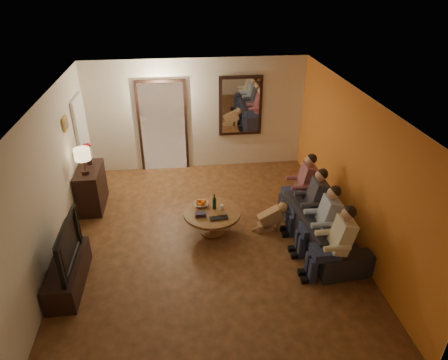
{
  "coord_description": "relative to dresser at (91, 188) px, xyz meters",
  "views": [
    {
      "loc": [
        -0.43,
        -5.79,
        4.42
      ],
      "look_at": [
        0.3,
        0.3,
        1.05
      ],
      "focal_mm": 32.0,
      "sensor_mm": 36.0,
      "label": 1
    }
  ],
  "objects": [
    {
      "name": "mirror_frame",
      "position": [
        3.25,
        1.55,
        1.07
      ],
      "size": [
        1.0,
        0.05,
        1.4
      ],
      "primitive_type": "cube",
      "color": "black",
      "rests_on": "back_wall"
    },
    {
      "name": "mirror_glass",
      "position": [
        3.25,
        1.52,
        1.07
      ],
      "size": [
        0.86,
        0.02,
        1.26
      ],
      "primitive_type": "cube",
      "color": "white",
      "rests_on": "back_wall"
    },
    {
      "name": "person_d",
      "position": [
        4.11,
        -0.78,
        0.17
      ],
      "size": [
        0.6,
        0.4,
        1.2
      ],
      "primitive_type": null,
      "color": "tan",
      "rests_on": "sofa"
    },
    {
      "name": "person_b",
      "position": [
        4.11,
        -1.98,
        0.17
      ],
      "size": [
        0.6,
        0.4,
        1.2
      ],
      "primitive_type": null,
      "color": "tan",
      "rests_on": "sofa"
    },
    {
      "name": "laptop",
      "position": [
        2.43,
        -1.47,
        0.04
      ],
      "size": [
        0.35,
        0.25,
        0.03
      ],
      "primitive_type": "imported",
      "rotation": [
        0.0,
        0.0,
        0.11
      ],
      "color": "black",
      "rests_on": "coffee_table"
    },
    {
      "name": "coffee_table",
      "position": [
        2.33,
        -1.19,
        -0.2
      ],
      "size": [
        1.28,
        1.28,
        0.45
      ],
      "primitive_type": "cylinder",
      "rotation": [
        0.0,
        0.0,
        0.27
      ],
      "color": "brown",
      "rests_on": "floor"
    },
    {
      "name": "art_canvas",
      "position": [
        -0.21,
        -0.11,
        1.42
      ],
      "size": [
        0.01,
        0.22,
        0.18
      ],
      "primitive_type": "cube",
      "color": "brown",
      "rests_on": "left_wall"
    },
    {
      "name": "floor",
      "position": [
        2.25,
        -1.41,
        -0.43
      ],
      "size": [
        5.0,
        6.0,
        0.01
      ],
      "primitive_type": "cube",
      "color": "#402611",
      "rests_on": "ground"
    },
    {
      "name": "flower_vase",
      "position": [
        0.0,
        0.22,
        0.65
      ],
      "size": [
        0.14,
        0.14,
        0.44
      ],
      "primitive_type": null,
      "color": "red",
      "rests_on": "dresser"
    },
    {
      "name": "table_lamp",
      "position": [
        0.0,
        -0.22,
        0.7
      ],
      "size": [
        0.3,
        0.3,
        0.54
      ],
      "primitive_type": null,
      "color": "beige",
      "rests_on": "dresser"
    },
    {
      "name": "tv_stand",
      "position": [
        0.0,
        -2.29,
        -0.21
      ],
      "size": [
        0.45,
        1.3,
        0.43
      ],
      "primitive_type": "cube",
      "color": "black",
      "rests_on": "floor"
    },
    {
      "name": "left_wall",
      "position": [
        -0.25,
        -1.41,
        0.87
      ],
      "size": [
        0.02,
        6.0,
        2.6
      ],
      "primitive_type": "cube",
      "color": "beige",
      "rests_on": "floor"
    },
    {
      "name": "front_wall",
      "position": [
        2.25,
        -4.41,
        0.87
      ],
      "size": [
        5.0,
        0.02,
        2.6
      ],
      "primitive_type": "cube",
      "color": "beige",
      "rests_on": "floor"
    },
    {
      "name": "right_wall",
      "position": [
        4.75,
        -1.41,
        0.87
      ],
      "size": [
        0.02,
        6.0,
        2.6
      ],
      "primitive_type": "cube",
      "color": "beige",
      "rests_on": "floor"
    },
    {
      "name": "person_a",
      "position": [
        4.11,
        -2.58,
        0.17
      ],
      "size": [
        0.6,
        0.4,
        1.2
      ],
      "primitive_type": null,
      "color": "tan",
      "rests_on": "sofa"
    },
    {
      "name": "oranges",
      "position": [
        2.15,
        -0.97,
        0.12
      ],
      "size": [
        0.2,
        0.2,
        0.08
      ],
      "primitive_type": null,
      "color": "#DE5D12",
      "rests_on": "bowl"
    },
    {
      "name": "person_c",
      "position": [
        4.11,
        -1.38,
        0.17
      ],
      "size": [
        0.6,
        0.4,
        1.2
      ],
      "primitive_type": null,
      "color": "tan",
      "rests_on": "sofa"
    },
    {
      "name": "dog",
      "position": [
        3.41,
        -1.22,
        -0.15
      ],
      "size": [
        0.58,
        0.3,
        0.56
      ],
      "primitive_type": null,
      "rotation": [
        0.0,
        0.0,
        0.11
      ],
      "color": "#A06A4A",
      "rests_on": "floor"
    },
    {
      "name": "orange_accent",
      "position": [
        4.74,
        -1.41,
        0.87
      ],
      "size": [
        0.01,
        6.0,
        2.6
      ],
      "primitive_type": "cube",
      "color": "orange",
      "rests_on": "right_wall"
    },
    {
      "name": "back_wall",
      "position": [
        2.25,
        1.59,
        0.87
      ],
      "size": [
        5.0,
        0.02,
        2.6
      ],
      "primitive_type": "cube",
      "color": "beige",
      "rests_on": "floor"
    },
    {
      "name": "bowl",
      "position": [
        2.15,
        -0.97,
        0.05
      ],
      "size": [
        0.26,
        0.26,
        0.06
      ],
      "primitive_type": "imported",
      "color": "white",
      "rests_on": "coffee_table"
    },
    {
      "name": "wine_bottle",
      "position": [
        2.38,
        -1.09,
        0.18
      ],
      "size": [
        0.07,
        0.07,
        0.31
      ],
      "primitive_type": null,
      "color": "black",
      "rests_on": "coffee_table"
    },
    {
      "name": "framed_art",
      "position": [
        -0.22,
        -0.11,
        1.42
      ],
      "size": [
        0.03,
        0.28,
        0.24
      ],
      "primitive_type": "cube",
      "color": "#B28C33",
      "rests_on": "left_wall"
    },
    {
      "name": "sofa",
      "position": [
        4.21,
        -1.68,
        -0.11
      ],
      "size": [
        2.23,
        1.05,
        0.63
      ],
      "primitive_type": "imported",
      "rotation": [
        0.0,
        0.0,
        1.67
      ],
      "color": "black",
      "rests_on": "floor"
    },
    {
      "name": "fridge_glimpse",
      "position": [
        1.7,
        1.57,
        0.47
      ],
      "size": [
        0.45,
        0.03,
        1.7
      ],
      "primitive_type": "cube",
      "color": "silver",
      "rests_on": "floor"
    },
    {
      "name": "door_trim",
      "position": [
        1.45,
        1.56,
        0.62
      ],
      "size": [
        1.12,
        0.04,
        2.22
      ],
      "primitive_type": "cube",
      "color": "black",
      "rests_on": "floor"
    },
    {
      "name": "white_door",
      "position": [
        -0.21,
        0.89,
        0.59
      ],
      "size": [
        0.06,
        0.85,
        2.04
      ],
      "primitive_type": "cube",
      "color": "white",
      "rests_on": "floor"
    },
    {
      "name": "dresser",
      "position": [
        0.0,
        0.0,
        0.0
      ],
      "size": [
        0.45,
        0.96,
        0.86
      ],
      "primitive_type": "cube",
      "color": "black",
      "rests_on": "floor"
    },
    {
      "name": "kitchen_doorway",
      "position": [
        1.45,
        1.57,
        0.62
      ],
      "size": [
        1.0,
        0.06,
        2.1
      ],
      "primitive_type": "cube",
      "color": "#FFE0A5",
      "rests_on": "floor"
    },
    {
      "name": "tv",
      "position": [
        0.0,
        -2.29,
        0.34
      ],
      "size": [
        1.16,
        0.15,
        0.67
      ],
      "primitive_type": "imported",
      "rotation": [
        0.0,
        0.0,
        1.57
      ],
      "color": "black",
      "rests_on": "tv_stand"
    },
    {
      "name": "book_stack",
      "position": [
        2.11,
        -1.29,
        0.06
      ],
      "size": [
        0.2,
        0.15,
        0.07
      ],
      "primitive_type": null,
      "color": "black",
      "rests_on": "coffee_table"
    },
    {
      "name": "wine_glass",
      "position": [
        2.51,
        -1.14,
        0.07
      ],
      "size": [
        0.06,
        0.06,
        0.1
      ],
      "primitive_type": "cylinder",
      "color": "silver",
      "rests_on": "coffee_table"
    },
    {
      "name": "ceiling",
      "position": [
        2.25,
        -1.41,
        2.17
      ],
      "size": [
        5.0,
        6.0,
        0.01
      ],
      "primitive_type": "cube",
      "color": "white",
      "rests_on": "back_wall"
    }
  ]
}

